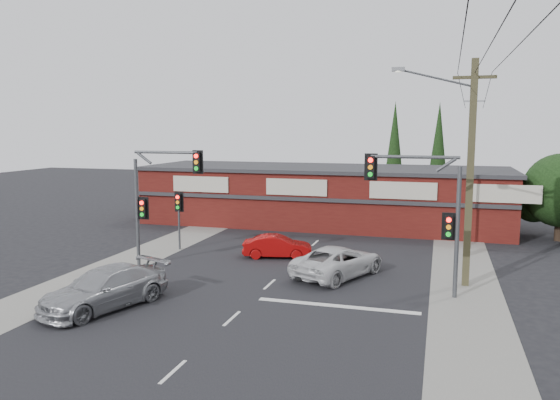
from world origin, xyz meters
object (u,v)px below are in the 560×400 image
(white_suv, at_px, (338,261))
(shop_building, at_px, (323,195))
(silver_suv, at_px, (104,288))
(red_sedan, at_px, (277,246))
(utility_pole, at_px, (467,166))

(white_suv, height_order, shop_building, shop_building)
(silver_suv, bearing_deg, red_sedan, 86.97)
(red_sedan, bearing_deg, white_suv, -138.97)
(shop_building, distance_m, utility_pole, 17.15)
(red_sedan, xyz_separation_m, shop_building, (0.17, 11.24, 1.52))
(white_suv, relative_size, red_sedan, 1.41)
(white_suv, distance_m, utility_pole, 7.32)
(shop_building, bearing_deg, white_suv, -75.18)
(silver_suv, distance_m, red_sedan, 10.81)
(silver_suv, height_order, utility_pole, utility_pole)
(utility_pole, bearing_deg, red_sedan, 163.87)
(shop_building, bearing_deg, red_sedan, -90.88)
(shop_building, relative_size, utility_pole, 2.73)
(white_suv, bearing_deg, utility_pole, -155.28)
(shop_building, bearing_deg, silver_suv, -101.38)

